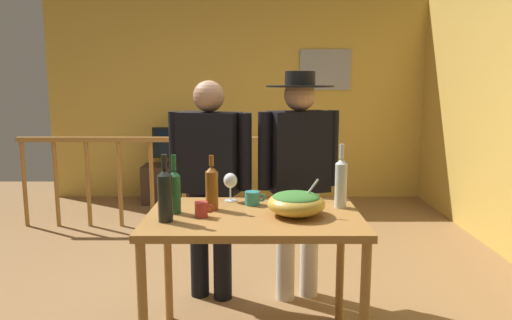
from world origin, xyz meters
TOP-DOWN VIEW (x-y plane):
  - ground_plane at (0.00, 0.00)m, footprint 8.15×8.15m
  - back_wall at (0.00, 3.13)m, footprint 4.94×0.10m
  - framed_picture at (1.13, 3.07)m, footprint 0.66×0.03m
  - stair_railing at (-0.48, 1.75)m, footprint 2.79×0.10m
  - tv_console at (-0.75, 2.78)m, footprint 0.90×0.40m
  - flat_screen_tv at (-0.75, 2.75)m, footprint 0.62×0.12m
  - serving_table at (0.23, -0.64)m, footprint 1.18×0.77m
  - salad_bowl at (0.46, -0.67)m, footprint 0.32×0.32m
  - wine_glass at (0.08, -0.35)m, footprint 0.08×0.08m
  - wine_bottle_clear at (0.73, -0.50)m, footprint 0.07×0.07m
  - wine_bottle_amber at (-0.01, -0.55)m, footprint 0.07×0.07m
  - wine_bottle_green at (-0.21, -0.62)m, footprint 0.07×0.07m
  - wine_bottle_dark at (-0.24, -0.79)m, footprint 0.08×0.08m
  - mug_teal at (0.22, -0.44)m, footprint 0.12×0.09m
  - mug_red at (-0.06, -0.70)m, footprint 0.11×0.07m
  - person_standing_left at (-0.08, 0.04)m, footprint 0.58×0.33m
  - person_standing_right at (0.53, 0.04)m, footprint 0.56×0.46m

SIDE VIEW (x-z plane):
  - ground_plane at x=0.00m, z-range 0.00..0.00m
  - tv_console at x=-0.75m, z-range 0.00..0.48m
  - stair_railing at x=-0.48m, z-range 0.10..1.11m
  - serving_table at x=0.23m, z-range 0.31..1.12m
  - flat_screen_tv at x=-0.75m, z-range 0.53..1.01m
  - mug_teal at x=0.22m, z-range 0.81..0.89m
  - mug_red at x=-0.06m, z-range 0.81..0.89m
  - salad_bowl at x=0.46m, z-range 0.78..0.98m
  - person_standing_left at x=-0.08m, z-range 0.14..1.68m
  - wine_glass at x=0.08m, z-range 0.84..1.01m
  - wine_bottle_green at x=-0.21m, z-range 0.77..1.10m
  - wine_bottle_amber at x=-0.01m, z-range 0.78..1.10m
  - person_standing_right at x=0.53m, z-range 0.15..1.75m
  - wine_bottle_dark at x=-0.24m, z-range 0.77..1.13m
  - wine_bottle_clear at x=0.73m, z-range 0.77..1.14m
  - back_wall at x=0.00m, z-range 0.00..2.56m
  - framed_picture at x=1.13m, z-range 1.42..1.94m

